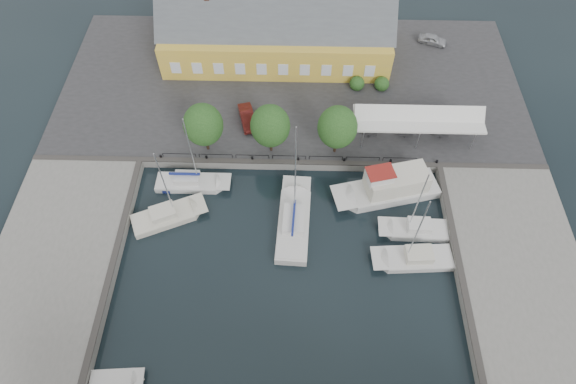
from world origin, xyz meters
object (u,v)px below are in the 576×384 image
object	(u,v)px
warehouse	(272,31)
east_boat_a	(414,230)
trawler	(390,188)
east_boat_b	(414,259)
tent_canopy	(419,119)
center_sailboat	(294,222)
car_red	(247,117)
launch_nw	(181,187)
west_boat_a	(192,183)
launch_sw	(117,381)
west_boat_b	(168,217)
car_silver	(433,40)

from	to	relation	value
warehouse	east_boat_a	world-z (taller)	warehouse
trawler	east_boat_b	xyz separation A→B (m)	(1.66, -7.84, -0.76)
warehouse	tent_canopy	xyz separation A→B (m)	(16.60, -13.86, -0.74)
center_sailboat	warehouse	bearing A→B (deg)	97.35
warehouse	car_red	bearing A→B (deg)	-100.82
tent_canopy	east_boat_b	distance (m)	15.72
warehouse	launch_nw	world-z (taller)	warehouse
west_boat_a	east_boat_b	bearing A→B (deg)	-20.50
west_boat_a	launch_sw	size ratio (longest dim) A/B	2.32
launch_sw	west_boat_b	bearing A→B (deg)	84.32
east_boat_a	launch_nw	distance (m)	24.71
west_boat_b	launch_sw	bearing A→B (deg)	-95.68
car_silver	tent_canopy	bearing A→B (deg)	-176.64
tent_canopy	launch_nw	distance (m)	26.70
warehouse	tent_canopy	distance (m)	21.63
car_red	launch_nw	size ratio (longest dim) A/B	1.07
launch_sw	launch_nw	xyz separation A→B (m)	(2.35, 19.94, -0.00)
west_boat_b	west_boat_a	bearing A→B (deg)	66.49
center_sailboat	east_boat_b	xyz separation A→B (m)	(11.62, -3.86, -0.10)
center_sailboat	trawler	size ratio (longest dim) A/B	1.18
tent_canopy	center_sailboat	bearing A→B (deg)	-139.52
west_boat_b	launch_sw	size ratio (longest dim) A/B	2.27
center_sailboat	west_boat_b	world-z (taller)	center_sailboat
tent_canopy	launch_sw	bearing A→B (deg)	-135.79
warehouse	west_boat_b	bearing A→B (deg)	-111.16
tent_canopy	launch_sw	distance (m)	38.98
west_boat_a	launch_nw	bearing A→B (deg)	-161.90
tent_canopy	trawler	size ratio (longest dim) A/B	1.20
west_boat_a	launch_nw	xyz separation A→B (m)	(-1.10, -0.36, -0.18)
west_boat_b	trawler	bearing A→B (deg)	8.98
tent_canopy	center_sailboat	size ratio (longest dim) A/B	1.01
launch_nw	warehouse	bearing A→B (deg)	67.07
launch_sw	warehouse	bearing A→B (deg)	74.66
warehouse	center_sailboat	distance (m)	25.77
east_boat_a	east_boat_b	size ratio (longest dim) A/B	0.93
car_red	west_boat_a	size ratio (longest dim) A/B	0.40
trawler	west_boat_a	distance (m)	21.03
trawler	launch_nw	world-z (taller)	trawler
warehouse	center_sailboat	bearing A→B (deg)	-82.65
car_silver	center_sailboat	distance (m)	33.10
tent_canopy	launch_nw	xyz separation A→B (m)	(-25.48, -7.13, -3.59)
car_red	car_silver	bearing A→B (deg)	17.02
tent_canopy	east_boat_b	world-z (taller)	east_boat_b
tent_canopy	center_sailboat	xyz separation A→B (m)	(-13.34, -11.38, -3.32)
west_boat_a	west_boat_b	distance (m)	4.62
east_boat_b	west_boat_b	bearing A→B (deg)	170.20
center_sailboat	east_boat_b	distance (m)	12.25
car_silver	trawler	bearing A→B (deg)	-179.61
car_silver	east_boat_a	xyz separation A→B (m)	(-5.75, -28.47, -1.37)
car_silver	east_boat_a	bearing A→B (deg)	-172.78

